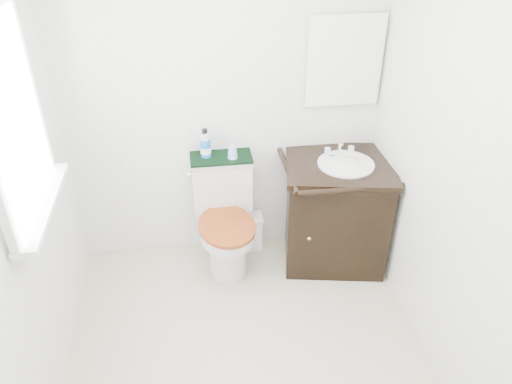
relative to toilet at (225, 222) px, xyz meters
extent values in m
plane|color=#BFB29A|center=(0.05, -0.97, -0.36)|extent=(2.40, 2.40, 0.00)
plane|color=white|center=(0.05, 0.23, 0.84)|extent=(2.40, 0.00, 2.40)
plane|color=white|center=(-1.05, -0.97, 0.84)|extent=(0.00, 2.40, 2.40)
plane|color=white|center=(1.15, -0.97, 0.84)|extent=(0.00, 2.40, 2.40)
cube|color=white|center=(-1.02, -0.72, 1.19)|extent=(0.02, 0.70, 0.90)
cube|color=silver|center=(0.87, 0.21, 1.09)|extent=(0.50, 0.02, 0.60)
cylinder|color=silver|center=(0.00, -0.15, -0.16)|extent=(0.26, 0.26, 0.40)
cube|color=silver|center=(0.00, 0.10, -0.16)|extent=(0.26, 0.28, 0.40)
cube|color=silver|center=(0.00, 0.12, 0.24)|extent=(0.43, 0.18, 0.38)
cube|color=silver|center=(0.00, 0.12, 0.45)|extent=(0.45, 0.20, 0.03)
cylinder|color=silver|center=(0.00, -0.19, 0.05)|extent=(0.38, 0.38, 0.08)
cylinder|color=brown|center=(0.00, -0.19, 0.10)|extent=(0.44, 0.44, 0.03)
cube|color=black|center=(0.82, -0.06, 0.03)|extent=(0.81, 0.72, 0.78)
cube|color=black|center=(0.82, -0.06, 0.44)|extent=(0.85, 0.77, 0.04)
cylinder|color=silver|center=(0.85, -0.09, 0.47)|extent=(0.39, 0.39, 0.01)
ellipsoid|color=silver|center=(0.85, -0.09, 0.41)|extent=(0.34, 0.34, 0.17)
cylinder|color=silver|center=(0.85, 0.07, 0.51)|extent=(0.02, 0.02, 0.10)
cube|color=white|center=(0.20, 0.13, -0.23)|extent=(0.18, 0.14, 0.26)
cube|color=white|center=(0.20, 0.13, -0.08)|extent=(0.20, 0.17, 0.03)
cube|color=black|center=(0.00, 0.12, 0.47)|extent=(0.44, 0.22, 0.02)
cylinder|color=blue|center=(-0.10, 0.14, 0.55)|extent=(0.07, 0.07, 0.14)
cylinder|color=silver|center=(-0.10, 0.14, 0.64)|extent=(0.07, 0.07, 0.05)
cylinder|color=black|center=(-0.10, 0.14, 0.67)|extent=(0.04, 0.04, 0.03)
cone|color=#83ADD7|center=(0.08, 0.09, 0.52)|extent=(0.07, 0.07, 0.09)
ellipsoid|color=#16616D|center=(0.78, 0.03, 0.47)|extent=(0.06, 0.04, 0.02)
camera|label=1|loc=(-0.21, -2.97, 2.14)|focal=35.00mm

